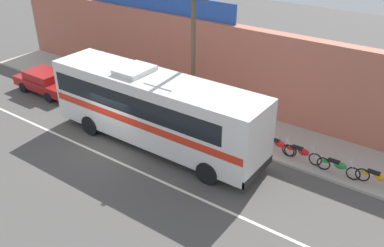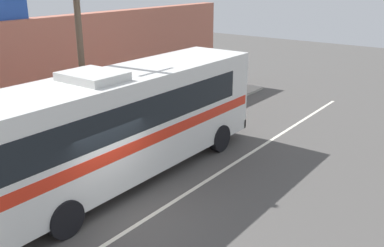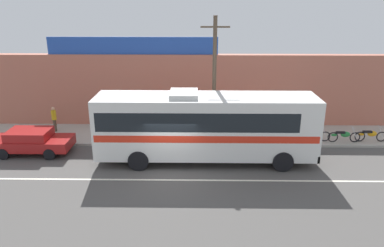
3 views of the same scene
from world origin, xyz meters
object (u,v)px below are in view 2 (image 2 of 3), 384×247
object	(u,v)px
intercity_bus	(122,120)
motorcycle_blue	(207,97)
motorcycle_purple	(168,110)
motorcycle_black	(184,104)
utility_pole	(81,52)
motorcycle_red	(222,90)

from	to	relation	value
intercity_bus	motorcycle_blue	distance (m)	8.76
motorcycle_purple	motorcycle_black	world-z (taller)	same
intercity_bus	motorcycle_blue	bearing A→B (deg)	16.50
utility_pole	motorcycle_purple	world-z (taller)	utility_pole
motorcycle_purple	motorcycle_blue	xyz separation A→B (m)	(2.88, -0.13, 0.00)
intercity_bus	motorcycle_red	bearing A→B (deg)	14.64
utility_pole	motorcycle_black	bearing A→B (deg)	1.03
intercity_bus	utility_pole	distance (m)	3.11
motorcycle_purple	motorcycle_black	distance (m)	1.16
utility_pole	motorcycle_red	bearing A→B (deg)	0.79
utility_pole	motorcycle_red	size ratio (longest dim) A/B	3.81
utility_pole	motorcycle_red	world-z (taller)	utility_pole
intercity_bus	utility_pole	xyz separation A→B (m)	(0.59, 2.46, 1.82)
intercity_bus	motorcycle_purple	distance (m)	6.17
motorcycle_red	motorcycle_black	bearing A→B (deg)	-179.65
utility_pole	motorcycle_black	distance (m)	6.83
motorcycle_purple	motorcycle_blue	distance (m)	2.88
intercity_bus	utility_pole	size ratio (longest dim) A/B	1.56
motorcycle_blue	motorcycle_black	xyz separation A→B (m)	(-1.72, 0.12, 0.00)
motorcycle_purple	motorcycle_red	world-z (taller)	same
motorcycle_purple	motorcycle_black	size ratio (longest dim) A/B	0.96
motorcycle_purple	motorcycle_blue	bearing A→B (deg)	-2.68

